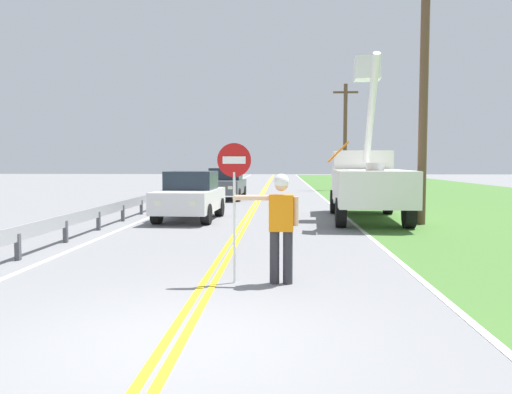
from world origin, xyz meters
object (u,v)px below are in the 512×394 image
(utility_pole_mid, at_px, (345,135))
(stop_sign_paddle, at_px, (234,181))
(oncoming_sedan_nearest, at_px, (190,196))
(utility_pole_near, at_px, (424,89))
(oncoming_sedan_second, at_px, (226,184))
(utility_bucket_truck, at_px, (366,179))
(flagger_worker, at_px, (281,221))

(utility_pole_mid, bearing_deg, stop_sign_paddle, -100.70)
(oncoming_sedan_nearest, xyz_separation_m, utility_pole_near, (7.71, -0.97, 3.52))
(stop_sign_paddle, xyz_separation_m, utility_pole_mid, (5.45, 28.83, 2.32))
(utility_pole_near, bearing_deg, oncoming_sedan_second, 125.38)
(oncoming_sedan_second, bearing_deg, stop_sign_paddle, -83.23)
(oncoming_sedan_nearest, xyz_separation_m, oncoming_sedan_second, (0.17, 9.65, 0.00))
(utility_pole_near, xyz_separation_m, utility_pole_mid, (0.13, 20.67, -0.33))
(utility_bucket_truck, distance_m, utility_pole_mid, 19.28)
(utility_bucket_truck, bearing_deg, utility_pole_mid, 85.08)
(oncoming_sedan_nearest, bearing_deg, oncoming_sedan_second, 89.01)
(utility_bucket_truck, distance_m, oncoming_sedan_second, 10.84)
(utility_pole_mid, bearing_deg, oncoming_sedan_nearest, -111.70)
(oncoming_sedan_second, distance_m, utility_pole_near, 13.49)
(flagger_worker, relative_size, utility_pole_near, 0.22)
(oncoming_sedan_nearest, height_order, utility_pole_mid, utility_pole_mid)
(oncoming_sedan_nearest, relative_size, oncoming_sedan_second, 1.00)
(utility_bucket_truck, height_order, oncoming_sedan_nearest, utility_bucket_truck)
(stop_sign_paddle, distance_m, oncoming_sedan_nearest, 9.48)
(utility_pole_near, bearing_deg, oncoming_sedan_nearest, 172.86)
(flagger_worker, xyz_separation_m, utility_pole_near, (4.54, 8.19, 3.30))
(flagger_worker, distance_m, oncoming_sedan_nearest, 9.68)
(oncoming_sedan_nearest, bearing_deg, stop_sign_paddle, -75.29)
(stop_sign_paddle, bearing_deg, flagger_worker, -1.86)
(oncoming_sedan_nearest, bearing_deg, flagger_worker, -70.93)
(flagger_worker, height_order, oncoming_sedan_second, flagger_worker)
(stop_sign_paddle, distance_m, utility_pole_mid, 29.43)
(flagger_worker, xyz_separation_m, oncoming_sedan_second, (-3.00, 18.80, -0.21))
(utility_pole_near, bearing_deg, flagger_worker, -119.03)
(oncoming_sedan_second, xyz_separation_m, utility_pole_mid, (7.67, 10.05, 3.19))
(flagger_worker, bearing_deg, utility_bucket_truck, 72.80)
(stop_sign_paddle, bearing_deg, oncoming_sedan_nearest, 104.71)
(flagger_worker, distance_m, utility_bucket_truck, 10.28)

